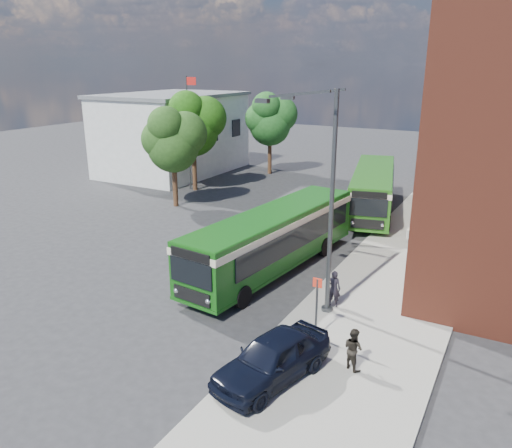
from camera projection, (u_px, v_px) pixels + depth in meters
The scene contains 15 objects.
ground at pixel (242, 273), 24.66m from camera, with size 120.00×120.00×0.00m, color #27272A.
pavement at pixel (421, 246), 28.12m from camera, with size 6.00×48.00×0.15m, color gray.
kerb_line at pixel (368, 238), 29.54m from camera, with size 0.12×48.00×0.01m, color beige.
white_building at pixel (173, 133), 46.81m from camera, with size 9.40×13.40×7.30m.
flagpole at pixel (189, 129), 39.71m from camera, with size 0.95×0.10×9.00m.
street_lamp at pixel (323, 201), 19.32m from camera, with size 2.96×2.38×9.00m.
bus_stop_sign at pixel (317, 304), 18.13m from camera, with size 0.35×0.08×2.52m.
bus_front at pixel (274, 235), 24.46m from camera, with size 3.86×12.33×3.02m.
bus_rear at pixel (373, 187), 34.16m from camera, with size 5.22×12.02×3.02m.
parked_car at pixel (272, 358), 15.87m from camera, with size 1.79×4.45×1.52m, color black.
pedestrian_a at pixel (334, 289), 20.70m from camera, with size 0.58×0.38×1.59m, color black.
pedestrian_b at pixel (353, 349), 16.44m from camera, with size 0.71×0.55×1.46m, color black.
tree_left at pixel (173, 139), 34.74m from camera, with size 4.24×4.03×7.16m.
tree_mid at pixel (193, 123), 39.24m from camera, with size 4.71×4.48×7.96m.
tree_right at pixel (270, 119), 45.45m from camera, with size 4.46×4.24×7.53m.
Camera 1 is at (11.53, -19.62, 9.82)m, focal length 35.00 mm.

